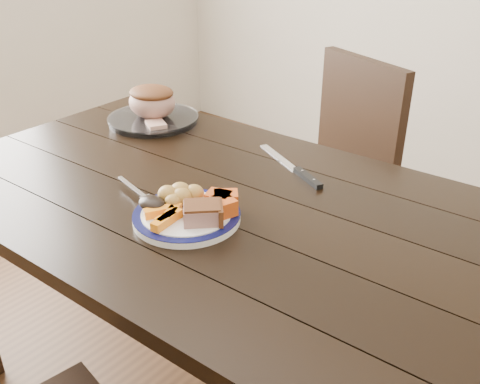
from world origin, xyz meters
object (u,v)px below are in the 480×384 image
Objects in this scene: chair_far at (332,171)px; carving_knife at (300,172)px; pork_slice at (202,214)px; fork at (138,192)px; dining_table at (221,229)px; serving_platter at (154,120)px; roast_joint at (152,102)px; dinner_plate at (187,217)px.

chair_far is 0.58m from carving_knife.
fork is (-0.22, -0.00, -0.02)m from pork_slice.
carving_knife is (0.23, 0.37, -0.01)m from fork.
fork reaches higher than dining_table.
serving_platter is 1.67× the size of fork.
chair_far is 5.61× the size of roast_joint.
carving_knife is (0.07, 0.37, -0.00)m from dinner_plate.
dinner_plate is 2.99× the size of pork_slice.
carving_knife is (0.01, 0.37, -0.03)m from pork_slice.
chair_far reaches higher than carving_knife.
carving_knife is (0.61, -0.02, -0.06)m from roast_joint.
dining_table is 6.58× the size of dinner_plate.
chair_far is at bearing 48.17° from roast_joint.
dinner_plate is at bearing -35.47° from roast_joint.
chair_far reaches higher than dining_table.
chair_far reaches higher than fork.
fork reaches higher than serving_platter.
chair_far is 3.73× the size of dinner_plate.
dining_table is at bearing 116.60° from pork_slice.
roast_joint is at bearing 154.28° from dining_table.
chair_far is 0.90m from dinner_plate.
dining_table is at bearing -25.72° from serving_platter.
dinner_plate is 0.16m from fork.
serving_platter is 0.99× the size of carving_knife.
pork_slice is (0.17, -0.87, 0.27)m from chair_far.
chair_far is 3.15× the size of serving_platter.
chair_far reaches higher than pork_slice.
serving_platter is 0.61m from carving_knife.
dinner_plate is 1.41× the size of fork.
dining_table is at bearing -25.72° from roast_joint.
dining_table is 0.17m from dinner_plate.
chair_far is at bearing 99.61° from fork.
dining_table is at bearing 95.48° from dinner_plate.
dinner_plate is at bearing -84.52° from dining_table.
serving_platter is 0.55m from fork.
roast_joint is at bearing 0.00° from serving_platter.
dining_table is 5.56× the size of serving_platter.
pork_slice is 0.47× the size of fork.
dining_table is at bearing 118.64° from chair_far.
serving_platter is 3.54× the size of pork_slice.
roast_joint is (-0.43, -0.48, 0.30)m from chair_far.
carving_knife is at bearing -1.68° from serving_platter.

